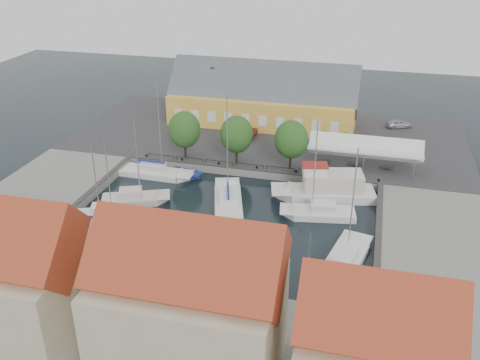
# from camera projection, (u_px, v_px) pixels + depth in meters

# --- Properties ---
(ground) EXTENTS (140.00, 140.00, 0.00)m
(ground) POSITION_uv_depth(u_px,v_px,m) (226.00, 215.00, 58.88)
(ground) COLOR black
(ground) RESTS_ON ground
(north_quay) EXTENTS (56.00, 26.00, 1.00)m
(north_quay) POSITION_uv_depth(u_px,v_px,m) (269.00, 138.00, 78.71)
(north_quay) COLOR #2D2D30
(north_quay) RESTS_ON ground
(west_quay) EXTENTS (12.00, 24.00, 1.00)m
(west_quay) POSITION_uv_depth(u_px,v_px,m) (39.00, 196.00, 61.88)
(west_quay) COLOR slate
(west_quay) RESTS_ON ground
(east_quay) EXTENTS (12.00, 24.00, 1.00)m
(east_quay) POSITION_uv_depth(u_px,v_px,m) (438.00, 248.00, 51.96)
(east_quay) COLOR slate
(east_quay) RESTS_ON ground
(south_bank) EXTENTS (56.00, 14.00, 1.00)m
(south_bank) POSITION_uv_depth(u_px,v_px,m) (151.00, 342.00, 40.35)
(south_bank) COLOR slate
(south_bank) RESTS_ON ground
(quay_edge_fittings) EXTENTS (56.00, 24.72, 0.40)m
(quay_edge_fittings) POSITION_uv_depth(u_px,v_px,m) (238.00, 188.00, 62.55)
(quay_edge_fittings) COLOR #383533
(quay_edge_fittings) RESTS_ON north_quay
(warehouse) EXTENTS (28.56, 14.00, 9.55)m
(warehouse) POSITION_uv_depth(u_px,v_px,m) (260.00, 100.00, 82.26)
(warehouse) COLOR gold
(warehouse) RESTS_ON north_quay
(tent_canopy) EXTENTS (14.00, 4.00, 2.83)m
(tent_canopy) POSITION_uv_depth(u_px,v_px,m) (365.00, 148.00, 66.76)
(tent_canopy) COLOR silver
(tent_canopy) RESTS_ON north_quay
(quay_trees) EXTENTS (18.20, 4.20, 6.30)m
(quay_trees) POSITION_uv_depth(u_px,v_px,m) (237.00, 134.00, 67.67)
(quay_trees) COLOR black
(quay_trees) RESTS_ON north_quay
(car_silver) EXTENTS (4.01, 2.72, 1.27)m
(car_silver) POSITION_uv_depth(u_px,v_px,m) (399.00, 124.00, 80.76)
(car_silver) COLOR #A6A9AE
(car_silver) RESTS_ON north_quay
(car_red) EXTENTS (1.33, 3.76, 1.24)m
(car_red) POSITION_uv_depth(u_px,v_px,m) (250.00, 134.00, 76.97)
(car_red) COLOR #571613
(car_red) RESTS_ON north_quay
(center_sailboat) EXTENTS (5.74, 10.33, 13.62)m
(center_sailboat) POSITION_uv_depth(u_px,v_px,m) (228.00, 202.00, 60.81)
(center_sailboat) COLOR silver
(center_sailboat) RESTS_ON ground
(trawler) EXTENTS (12.52, 6.19, 5.00)m
(trawler) POSITION_uv_depth(u_px,v_px,m) (327.00, 190.00, 62.22)
(trawler) COLOR silver
(trawler) RESTS_ON ground
(east_boat_a) EXTENTS (8.61, 4.12, 11.76)m
(east_boat_a) POSITION_uv_depth(u_px,v_px,m) (320.00, 214.00, 58.57)
(east_boat_a) COLOR silver
(east_boat_a) RESTS_ON ground
(east_boat_c) EXTENTS (4.98, 10.00, 12.17)m
(east_boat_c) POSITION_uv_depth(u_px,v_px,m) (344.00, 263.00, 50.21)
(east_boat_c) COLOR silver
(east_boat_c) RESTS_ON ground
(west_boat_a) EXTENTS (9.76, 3.01, 12.62)m
(west_boat_a) POSITION_uv_depth(u_px,v_px,m) (156.00, 174.00, 67.94)
(west_boat_a) COLOR silver
(west_boat_a) RESTS_ON ground
(west_boat_b) EXTENTS (8.17, 5.35, 10.76)m
(west_boat_b) POSITION_uv_depth(u_px,v_px,m) (134.00, 200.00, 61.51)
(west_boat_b) COLOR beige
(west_boat_b) RESTS_ON ground
(west_boat_c) EXTENTS (7.38, 4.44, 9.80)m
(west_boat_c) POSITION_uv_depth(u_px,v_px,m) (106.00, 216.00, 58.15)
(west_boat_c) COLOR silver
(west_boat_c) RESTS_ON ground
(west_boat_d) EXTENTS (8.17, 3.94, 10.67)m
(west_boat_d) POSITION_uv_depth(u_px,v_px,m) (95.00, 231.00, 55.30)
(west_boat_d) COLOR silver
(west_boat_d) RESTS_ON ground
(launch_sw) EXTENTS (5.06, 4.63, 0.98)m
(launch_sw) POSITION_uv_depth(u_px,v_px,m) (63.00, 251.00, 52.34)
(launch_sw) COLOR silver
(launch_sw) RESTS_ON ground
(launch_nw) EXTENTS (4.69, 2.68, 0.88)m
(launch_nw) POSITION_uv_depth(u_px,v_px,m) (185.00, 174.00, 68.19)
(launch_nw) COLOR navy
(launch_nw) RESTS_ON ground
(townhouses) EXTENTS (36.30, 8.50, 12.00)m
(townhouses) POSITION_uv_depth(u_px,v_px,m) (158.00, 309.00, 35.65)
(townhouses) COLOR #C0B593
(townhouses) RESTS_ON south_bank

